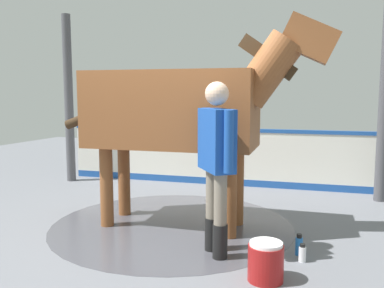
{
  "coord_description": "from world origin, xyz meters",
  "views": [
    {
      "loc": [
        -4.43,
        -2.18,
        1.64
      ],
      "look_at": [
        -0.18,
        -0.52,
        1.07
      ],
      "focal_mm": 39.05,
      "sensor_mm": 36.0,
      "label": 1
    }
  ],
  "objects": [
    {
      "name": "barrier_wall",
      "position": [
        2.56,
        0.11,
        0.47
      ],
      "size": [
        0.6,
        5.48,
        1.01
      ],
      "color": "silver",
      "rests_on": "ground"
    },
    {
      "name": "roof_post_near",
      "position": [
        2.38,
        -2.57,
        1.51
      ],
      "size": [
        0.16,
        0.16,
        3.02
      ],
      "primitive_type": "cylinder",
      "color": "#4C4C51",
      "rests_on": "ground"
    },
    {
      "name": "bottle_shampoo",
      "position": [
        -0.41,
        -1.76,
        0.08
      ],
      "size": [
        0.07,
        0.07,
        0.18
      ],
      "color": "white",
      "rests_on": "ground"
    },
    {
      "name": "handler",
      "position": [
        -0.53,
        -0.91,
        1.02
      ],
      "size": [
        0.56,
        0.49,
        1.74
      ],
      "rotation": [
        0.0,
        0.0,
        2.26
      ],
      "color": "black",
      "rests_on": "ground"
    },
    {
      "name": "roof_post_far",
      "position": [
        1.88,
        2.71,
        1.51
      ],
      "size": [
        0.16,
        0.16,
        3.02
      ],
      "primitive_type": "cylinder",
      "color": "#4C4C51",
      "rests_on": "ground"
    },
    {
      "name": "horse",
      "position": [
        0.18,
        -0.23,
        1.44
      ],
      "size": [
        1.09,
        3.36,
        2.49
      ],
      "rotation": [
        0.0,
        0.0,
        -1.48
      ],
      "color": "brown",
      "rests_on": "ground"
    },
    {
      "name": "wash_bucket",
      "position": [
        -0.95,
        -1.51,
        0.17
      ],
      "size": [
        0.31,
        0.31,
        0.35
      ],
      "color": "maroon",
      "rests_on": "ground"
    },
    {
      "name": "wet_patch",
      "position": [
        0.17,
        -0.12,
        0.0
      ],
      "size": [
        2.99,
        2.99,
        0.0
      ],
      "primitive_type": "cylinder",
      "color": "#4C4C54",
      "rests_on": "ground"
    },
    {
      "name": "ground_plane",
      "position": [
        0.0,
        0.0,
        -0.01
      ],
      "size": [
        16.0,
        16.0,
        0.02
      ],
      "primitive_type": "cube",
      "color": "slate"
    },
    {
      "name": "bottle_spray",
      "position": [
        -0.25,
        -1.71,
        0.1
      ],
      "size": [
        0.07,
        0.07,
        0.22
      ],
      "color": "blue",
      "rests_on": "ground"
    }
  ]
}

